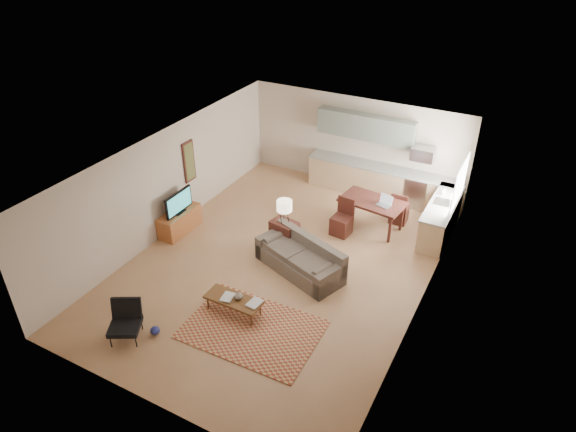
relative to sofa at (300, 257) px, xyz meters
The scene contains 25 objects.
room 1.08m from the sofa, behind, with size 9.00×9.00×9.00m.
kitchen_counter_back 4.26m from the sofa, 84.47° to the left, with size 4.26×0.64×0.92m, color tan, non-canonical shape.
kitchen_counter_right 3.91m from the sofa, 51.39° to the left, with size 0.64×2.26×0.92m, color tan, non-canonical shape.
kitchen_range 4.50m from the sofa, 70.38° to the left, with size 0.62×0.62×0.90m, color #A5A8AD.
kitchen_microwave 4.66m from the sofa, 70.46° to the left, with size 0.62×0.40×0.35m, color #A5A8AD.
upper_cabinets 4.66m from the sofa, 92.48° to the left, with size 2.80×0.34×0.70m, color slate.
window_right 4.27m from the sofa, 48.12° to the left, with size 0.02×1.40×1.05m, color white.
wall_art_left 3.99m from the sofa, 165.51° to the left, with size 0.06×0.42×1.10m, color olive, non-canonical shape.
triptych 4.76m from the sofa, 97.42° to the left, with size 1.70×0.04×0.50m, color beige, non-canonical shape.
rug 2.18m from the sofa, 89.07° to the right, with size 2.63×1.82×0.02m, color #973B27.
sofa is the anchor object (origin of this frame).
coffee_table 1.98m from the sofa, 106.60° to the right, with size 1.22×0.48×0.37m, color #502F15, non-canonical shape.
book_a 2.09m from the sofa, 112.58° to the right, with size 0.28×0.35×0.03m, color maroon.
book_b 1.81m from the sofa, 97.12° to the right, with size 0.28×0.36×0.03m, color navy.
vase 1.90m from the sofa, 104.20° to the right, with size 0.20×0.20×0.18m, color black.
armchair 4.02m from the sofa, 119.88° to the right, with size 0.67×0.67×0.77m, color black, non-canonical shape.
tv_credenza 3.48m from the sofa, behind, with size 0.48×1.25×0.58m, color #9A5029, non-canonical shape.
tv 3.47m from the sofa, behind, with size 0.10×0.96×0.58m, color black, non-canonical shape.
console_table 0.97m from the sofa, 139.08° to the left, with size 0.65×0.43×0.76m, color #3B1814, non-canonical shape.
table_lamp 1.18m from the sofa, 139.08° to the left, with size 0.37×0.37×0.60m, color beige, non-canonical shape.
dining_table 2.63m from the sofa, 72.40° to the left, with size 1.60×0.92×0.81m, color #3B1814, non-canonical shape.
dining_chair_near 1.90m from the sofa, 82.94° to the left, with size 0.46×0.48×0.97m, color #3B1814, non-canonical shape.
dining_chair_far 3.42m from the sofa, 66.56° to the left, with size 0.43×0.45×0.91m, color #3B1814, non-canonical shape.
laptop 2.71m from the sofa, 65.10° to the left, with size 0.34×0.26×0.26m, color #A5A8AD, non-canonical shape.
soap_bottle 4.24m from the sofa, 56.06° to the left, with size 0.10×0.10×0.19m, color beige.
Camera 1 is at (4.68, -8.51, 7.29)m, focal length 32.00 mm.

